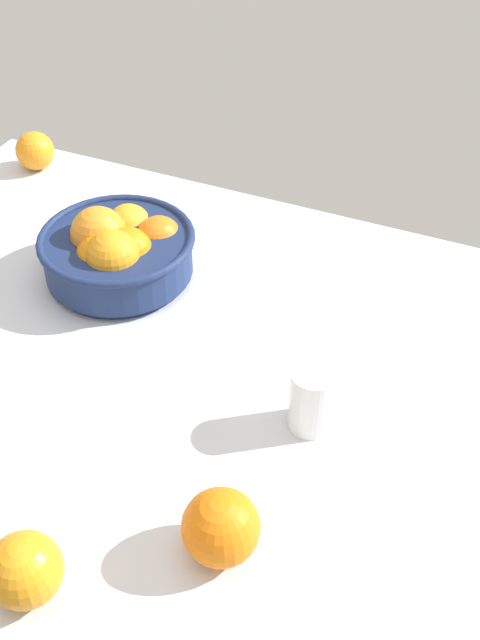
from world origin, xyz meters
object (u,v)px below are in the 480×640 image
loose_orange_3 (221,527)px  loose_orange_0 (35,151)px  fruit_bowl (119,250)px  loose_orange_1 (25,570)px  juice_glass (312,401)px

loose_orange_3 → loose_orange_0: bearing=137.6°
fruit_bowl → loose_orange_1: fruit_bowl is taller
juice_glass → loose_orange_1: bearing=-119.1°
fruit_bowl → loose_orange_3: fruit_bowl is taller
fruit_bowl → loose_orange_3: size_ratio=2.80×
loose_orange_0 → loose_orange_3: 90.00cm
loose_orange_0 → fruit_bowl: bearing=-35.8°
fruit_bowl → loose_orange_3: bearing=-47.5°
loose_orange_0 → loose_orange_1: 88.77cm
loose_orange_0 → loose_orange_1: bearing=-55.5°
juice_glass → loose_orange_1: juice_glass is taller
juice_glass → loose_orange_3: 21.34cm
loose_orange_1 → fruit_bowl: bearing=110.4°
loose_orange_1 → loose_orange_3: size_ratio=0.94×
juice_glass → loose_orange_3: bearing=-96.9°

